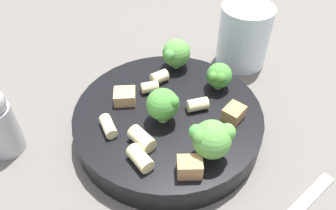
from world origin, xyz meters
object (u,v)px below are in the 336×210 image
object	(u,v)px
chicken_chunk_0	(234,113)
broccoli_floret_0	(163,105)
pasta_bowl	(168,119)
rigatoni_3	(197,105)
rigatoni_4	(140,158)
rigatoni_2	(150,87)
chicken_chunk_1	(190,167)
broccoli_floret_3	(211,139)
chicken_chunk_2	(125,96)
broccoli_floret_2	(176,53)
drinking_glass	(243,39)
rigatoni_1	(142,139)
rigatoni_5	(108,126)
rigatoni_0	(159,77)
broccoli_floret_1	(219,76)

from	to	relation	value
chicken_chunk_0	broccoli_floret_0	bearing A→B (deg)	-39.77
pasta_bowl	rigatoni_3	world-z (taller)	rigatoni_3
rigatoni_3	rigatoni_4	xyz separation A→B (m)	(0.10, 0.02, 0.00)
rigatoni_2	chicken_chunk_1	xyz separation A→B (m)	(0.05, 0.12, 0.00)
broccoli_floret_0	broccoli_floret_3	xyz separation A→B (m)	(-0.00, 0.07, 0.00)
chicken_chunk_2	rigatoni_2	bearing A→B (deg)	169.13
broccoli_floret_2	rigatoni_3	size ratio (longest dim) A/B	1.73
pasta_bowl	broccoli_floret_0	bearing A→B (deg)	27.73
pasta_bowl	drinking_glass	bearing A→B (deg)	-169.28
broccoli_floret_0	chicken_chunk_0	bearing A→B (deg)	140.23
broccoli_floret_2	broccoli_floret_3	world-z (taller)	broccoli_floret_3
rigatoni_1	rigatoni_4	world-z (taller)	same
rigatoni_4	rigatoni_5	size ratio (longest dim) A/B	1.04
broccoli_floret_0	chicken_chunk_1	xyz separation A→B (m)	(0.03, 0.07, -0.02)
broccoli_floret_2	rigatoni_0	distance (m)	0.04
pasta_bowl	rigatoni_4	world-z (taller)	rigatoni_4
broccoli_floret_3	rigatoni_2	world-z (taller)	broccoli_floret_3
rigatoni_0	chicken_chunk_2	distance (m)	0.05
pasta_bowl	rigatoni_3	bearing A→B (deg)	144.22
pasta_bowl	rigatoni_2	distance (m)	0.05
rigatoni_3	broccoli_floret_2	bearing A→B (deg)	-115.83
chicken_chunk_1	chicken_chunk_2	distance (m)	0.13
broccoli_floret_0	chicken_chunk_1	distance (m)	0.08
rigatoni_5	chicken_chunk_1	xyz separation A→B (m)	(-0.03, 0.10, 0.00)
broccoli_floret_0	rigatoni_4	size ratio (longest dim) A/B	1.45
pasta_bowl	rigatoni_2	bearing A→B (deg)	-99.24
drinking_glass	rigatoni_2	bearing A→B (deg)	-2.39
broccoli_floret_1	rigatoni_2	size ratio (longest dim) A/B	1.64
broccoli_floret_2	drinking_glass	world-z (taller)	drinking_glass
chicken_chunk_2	rigatoni_5	bearing A→B (deg)	32.17
pasta_bowl	rigatoni_4	bearing A→B (deg)	27.70
broccoli_floret_2	rigatoni_0	xyz separation A→B (m)	(0.04, 0.01, -0.01)
chicken_chunk_0	broccoli_floret_1	bearing A→B (deg)	-119.62
rigatoni_1	rigatoni_5	distance (m)	0.04
broccoli_floret_3	rigatoni_0	world-z (taller)	broccoli_floret_3
rigatoni_3	drinking_glass	bearing A→B (deg)	-160.34
rigatoni_3	rigatoni_4	bearing A→B (deg)	9.59
chicken_chunk_0	broccoli_floret_3	bearing A→B (deg)	17.31
chicken_chunk_2	drinking_glass	world-z (taller)	drinking_glass
rigatoni_4	rigatoni_5	world-z (taller)	rigatoni_4
chicken_chunk_2	broccoli_floret_0	bearing A→B (deg)	103.18
broccoli_floret_2	broccoli_floret_3	xyz separation A→B (m)	(0.08, 0.13, 0.01)
broccoli_floret_0	rigatoni_0	size ratio (longest dim) A/B	2.02
broccoli_floret_1	chicken_chunk_0	distance (m)	0.06
broccoli_floret_2	rigatoni_2	xyz separation A→B (m)	(0.06, 0.01, -0.02)
broccoli_floret_3	rigatoni_5	xyz separation A→B (m)	(0.06, -0.10, -0.02)
broccoli_floret_2	rigatoni_4	size ratio (longest dim) A/B	1.44
rigatoni_3	rigatoni_5	world-z (taller)	rigatoni_3
pasta_bowl	chicken_chunk_2	size ratio (longest dim) A/B	8.74
broccoli_floret_1	rigatoni_1	distance (m)	0.13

